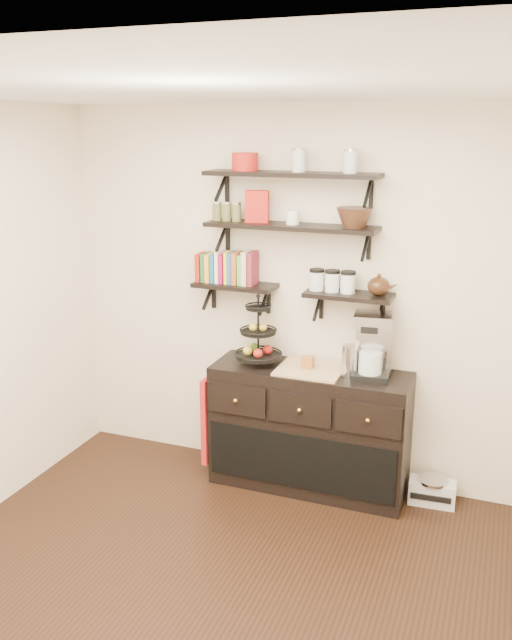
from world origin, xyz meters
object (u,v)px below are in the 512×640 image
(coffee_maker, at_px, (373,346))
(sideboard, at_px, (309,429))
(fruit_stand, at_px, (259,341))
(radio, at_px, (432,491))

(coffee_maker, bearing_deg, sideboard, 176.77)
(fruit_stand, bearing_deg, radio, 2.94)
(sideboard, bearing_deg, radio, 4.46)
(radio, bearing_deg, coffee_maker, -178.71)
(coffee_maker, bearing_deg, fruit_stand, 174.51)
(fruit_stand, relative_size, coffee_maker, 1.08)
(sideboard, height_order, fruit_stand, fruit_stand)
(sideboard, relative_size, fruit_stand, 2.86)
(radio, bearing_deg, fruit_stand, 179.51)
(fruit_stand, height_order, radio, fruit_stand)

